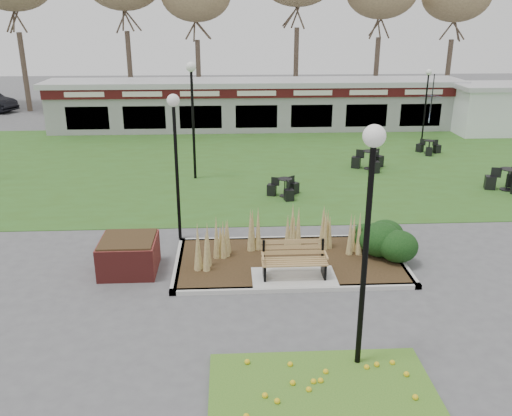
{
  "coord_description": "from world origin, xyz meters",
  "views": [
    {
      "loc": [
        -1.67,
        -12.5,
        6.65
      ],
      "look_at": [
        -0.9,
        2.0,
        1.39
      ],
      "focal_mm": 38.0,
      "sensor_mm": 36.0,
      "label": 1
    }
  ],
  "objects_px": {
    "lamp_post_mid_right": "(175,136)",
    "bistro_set_c": "(429,149)",
    "brick_planter": "(129,255)",
    "lamp_post_far_right": "(427,89)",
    "bistro_set_d": "(507,183)",
    "service_hut": "(491,108)",
    "bistro_set_b": "(369,163)",
    "park_bench": "(294,259)",
    "lamp_post_near_right": "(370,198)",
    "patio_umbrella": "(431,109)",
    "food_pavilion": "(255,104)",
    "lamp_post_mid_left": "(192,95)",
    "bistro_set_a": "(285,190)"
  },
  "relations": [
    {
      "from": "lamp_post_mid_right",
      "to": "bistro_set_d",
      "type": "xyz_separation_m",
      "value": [
        12.53,
        4.16,
        -2.95
      ]
    },
    {
      "from": "bistro_set_d",
      "to": "service_hut",
      "type": "bearing_deg",
      "value": 68.56
    },
    {
      "from": "bistro_set_d",
      "to": "bistro_set_c",
      "type": "bearing_deg",
      "value": 99.6
    },
    {
      "from": "park_bench",
      "to": "brick_planter",
      "type": "xyz_separation_m",
      "value": [
        -4.4,
        0.75,
        -0.11
      ]
    },
    {
      "from": "park_bench",
      "to": "lamp_post_mid_left",
      "type": "height_order",
      "value": "lamp_post_mid_left"
    },
    {
      "from": "brick_planter",
      "to": "bistro_set_a",
      "type": "xyz_separation_m",
      "value": [
        4.87,
        6.05,
        -0.22
      ]
    },
    {
      "from": "bistro_set_a",
      "to": "patio_umbrella",
      "type": "bearing_deg",
      "value": 49.01
    },
    {
      "from": "food_pavilion",
      "to": "lamp_post_near_right",
      "type": "bearing_deg",
      "value": -87.95
    },
    {
      "from": "service_hut",
      "to": "lamp_post_mid_right",
      "type": "bearing_deg",
      "value": -138.47
    },
    {
      "from": "brick_planter",
      "to": "patio_umbrella",
      "type": "distance_m",
      "value": 22.29
    },
    {
      "from": "bistro_set_c",
      "to": "patio_umbrella",
      "type": "relative_size",
      "value": 0.53
    },
    {
      "from": "park_bench",
      "to": "lamp_post_far_right",
      "type": "bearing_deg",
      "value": 60.73
    },
    {
      "from": "lamp_post_near_right",
      "to": "brick_planter",
      "type": "bearing_deg",
      "value": 139.34
    },
    {
      "from": "lamp_post_mid_left",
      "to": "lamp_post_far_right",
      "type": "xyz_separation_m",
      "value": [
        12.13,
        6.76,
        -0.73
      ]
    },
    {
      "from": "brick_planter",
      "to": "lamp_post_far_right",
      "type": "xyz_separation_m",
      "value": [
        13.45,
        15.4,
        2.31
      ]
    },
    {
      "from": "park_bench",
      "to": "patio_umbrella",
      "type": "relative_size",
      "value": 0.74
    },
    {
      "from": "lamp_post_mid_right",
      "to": "bistro_set_a",
      "type": "bearing_deg",
      "value": 46.32
    },
    {
      "from": "bistro_set_b",
      "to": "brick_planter",
      "type": "bearing_deg",
      "value": -133.12
    },
    {
      "from": "park_bench",
      "to": "lamp_post_near_right",
      "type": "height_order",
      "value": "lamp_post_near_right"
    },
    {
      "from": "food_pavilion",
      "to": "bistro_set_c",
      "type": "bearing_deg",
      "value": -38.6
    },
    {
      "from": "brick_planter",
      "to": "lamp_post_near_right",
      "type": "height_order",
      "value": "lamp_post_near_right"
    },
    {
      "from": "lamp_post_near_right",
      "to": "lamp_post_mid_left",
      "type": "height_order",
      "value": "lamp_post_near_right"
    },
    {
      "from": "lamp_post_mid_left",
      "to": "bistro_set_c",
      "type": "height_order",
      "value": "lamp_post_mid_left"
    },
    {
      "from": "food_pavilion",
      "to": "patio_umbrella",
      "type": "relative_size",
      "value": 10.72
    },
    {
      "from": "lamp_post_mid_left",
      "to": "lamp_post_far_right",
      "type": "bearing_deg",
      "value": 29.12
    },
    {
      "from": "bistro_set_c",
      "to": "bistro_set_d",
      "type": "bearing_deg",
      "value": -80.4
    },
    {
      "from": "lamp_post_near_right",
      "to": "bistro_set_c",
      "type": "relative_size",
      "value": 4.03
    },
    {
      "from": "lamp_post_mid_right",
      "to": "bistro_set_c",
      "type": "height_order",
      "value": "lamp_post_mid_right"
    },
    {
      "from": "lamp_post_far_right",
      "to": "park_bench",
      "type": "bearing_deg",
      "value": -119.27
    },
    {
      "from": "brick_planter",
      "to": "food_pavilion",
      "type": "height_order",
      "value": "food_pavilion"
    },
    {
      "from": "patio_umbrella",
      "to": "service_hut",
      "type": "bearing_deg",
      "value": 0.0
    },
    {
      "from": "bistro_set_a",
      "to": "bistro_set_d",
      "type": "bearing_deg",
      "value": 1.98
    },
    {
      "from": "brick_planter",
      "to": "lamp_post_near_right",
      "type": "xyz_separation_m",
      "value": [
        5.24,
        -4.5,
        3.07
      ]
    },
    {
      "from": "park_bench",
      "to": "lamp_post_mid_left",
      "type": "relative_size",
      "value": 0.35
    },
    {
      "from": "park_bench",
      "to": "food_pavilion",
      "type": "relative_size",
      "value": 0.07
    },
    {
      "from": "bistro_set_a",
      "to": "bistro_set_d",
      "type": "xyz_separation_m",
      "value": [
        8.85,
        0.31,
        0.05
      ]
    },
    {
      "from": "bistro_set_a",
      "to": "patio_umbrella",
      "type": "height_order",
      "value": "patio_umbrella"
    },
    {
      "from": "park_bench",
      "to": "bistro_set_b",
      "type": "bearing_deg",
      "value": 65.93
    },
    {
      "from": "lamp_post_mid_left",
      "to": "bistro_set_d",
      "type": "distance_m",
      "value": 13.01
    },
    {
      "from": "bistro_set_d",
      "to": "lamp_post_far_right",
      "type": "bearing_deg",
      "value": 91.7
    },
    {
      "from": "park_bench",
      "to": "lamp_post_near_right",
      "type": "bearing_deg",
      "value": -77.38
    },
    {
      "from": "service_hut",
      "to": "lamp_post_mid_right",
      "type": "relative_size",
      "value": 0.99
    },
    {
      "from": "lamp_post_mid_right",
      "to": "bistro_set_b",
      "type": "xyz_separation_m",
      "value": [
        7.87,
        7.47,
        -2.96
      ]
    },
    {
      "from": "bistro_set_c",
      "to": "food_pavilion",
      "type": "bearing_deg",
      "value": 141.4
    },
    {
      "from": "patio_umbrella",
      "to": "bistro_set_c",
      "type": "bearing_deg",
      "value": -109.7
    },
    {
      "from": "lamp_post_mid_right",
      "to": "bistro_set_c",
      "type": "relative_size",
      "value": 3.7
    },
    {
      "from": "brick_planter",
      "to": "patio_umbrella",
      "type": "xyz_separation_m",
      "value": [
        14.38,
        17.0,
        0.98
      ]
    },
    {
      "from": "lamp_post_mid_right",
      "to": "patio_umbrella",
      "type": "distance_m",
      "value": 19.91
    },
    {
      "from": "bistro_set_a",
      "to": "lamp_post_far_right",
      "type": "bearing_deg",
      "value": 47.44
    },
    {
      "from": "lamp_post_mid_left",
      "to": "bistro_set_b",
      "type": "relative_size",
      "value": 3.11
    }
  ]
}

